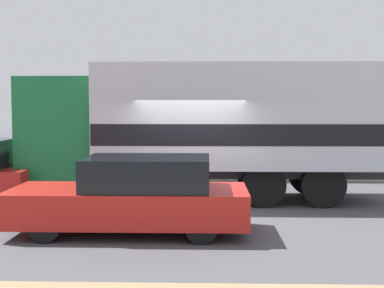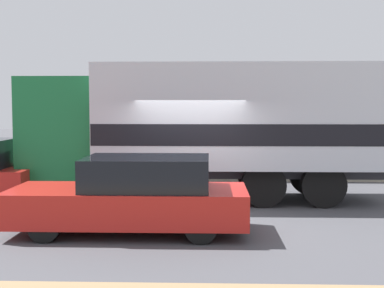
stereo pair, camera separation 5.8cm
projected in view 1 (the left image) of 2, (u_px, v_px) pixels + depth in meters
The scene contains 4 objects.
ground_plane at pixel (189, 218), 11.34m from camera, with size 80.00×80.00×0.00m, color #47474C.
stone_wall_backdrop at pixel (195, 160), 16.82m from camera, with size 60.00×0.35×1.29m.
box_truck at pixel (211, 124), 13.33m from camera, with size 8.82×2.57×3.36m.
car_hatchback at pixel (135, 196), 9.96m from camera, with size 4.40×1.75×1.43m.
Camera 1 is at (0.39, -11.18, 2.41)m, focal length 50.00 mm.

